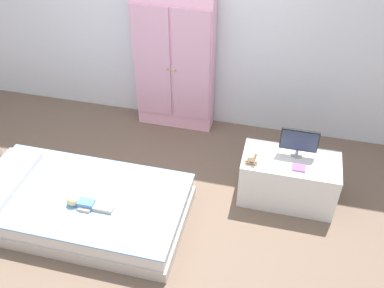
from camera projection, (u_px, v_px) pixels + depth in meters
The scene contains 10 objects.
ground_plane at pixel (149, 220), 3.76m from camera, with size 10.00×10.00×0.02m, color brown.
back_wall at pixel (192, 0), 4.08m from camera, with size 6.40×0.05×2.70m, color silver.
bed at pixel (82, 206), 3.70m from camera, with size 1.76×0.95×0.27m.
pillow at pixel (6, 178), 3.71m from camera, with size 0.32×0.68×0.07m, color silver.
doll at pixel (81, 202), 3.49m from camera, with size 0.39×0.13×0.10m.
wardrobe at pixel (174, 64), 4.38m from camera, with size 0.80×0.25×1.46m.
tv_stand at pixel (288, 179), 3.81m from camera, with size 0.83×0.42×0.46m, color silver.
tv_monitor at pixel (299, 141), 3.61m from camera, with size 0.32×0.10×0.27m.
rocking_horse_toy at pixel (253, 158), 3.59m from camera, with size 0.11×0.04×0.13m.
book_purple at pixel (299, 168), 3.57m from camera, with size 0.11×0.09×0.02m, color #8E51B2.
Camera 1 is at (0.95, -2.33, 2.88)m, focal length 40.54 mm.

